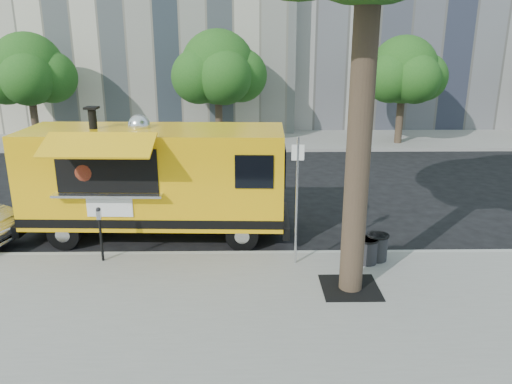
% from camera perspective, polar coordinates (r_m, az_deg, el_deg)
% --- Properties ---
extents(ground, '(120.00, 120.00, 0.00)m').
position_cam_1_polar(ground, '(13.30, -2.83, -5.85)').
color(ground, black).
rests_on(ground, ground).
extents(sidewalk, '(60.00, 6.00, 0.15)m').
position_cam_1_polar(sidewalk, '(9.71, -3.60, -14.72)').
color(sidewalk, gray).
rests_on(sidewalk, ground).
extents(curb, '(60.00, 0.14, 0.16)m').
position_cam_1_polar(curb, '(12.42, -2.97, -7.21)').
color(curb, '#999993').
rests_on(curb, ground).
extents(far_sidewalk, '(60.00, 5.00, 0.15)m').
position_cam_1_polar(far_sidewalk, '(26.25, -1.91, 5.93)').
color(far_sidewalk, gray).
rests_on(far_sidewalk, ground).
extents(tree_well, '(1.20, 1.20, 0.02)m').
position_cam_1_polar(tree_well, '(10.91, 10.69, -10.69)').
color(tree_well, black).
rests_on(tree_well, sidewalk).
extents(far_tree_a, '(3.42, 3.42, 5.36)m').
position_cam_1_polar(far_tree_a, '(26.71, -24.60, 12.64)').
color(far_tree_a, '#33261C').
rests_on(far_tree_a, far_sidewalk).
extents(far_tree_b, '(3.60, 3.60, 5.50)m').
position_cam_1_polar(far_tree_b, '(25.01, -4.39, 14.02)').
color(far_tree_b, '#33261C').
rests_on(far_tree_b, far_sidewalk).
extents(far_tree_c, '(3.24, 3.24, 5.21)m').
position_cam_1_polar(far_tree_c, '(25.81, 16.53, 13.22)').
color(far_tree_c, '#33261C').
rests_on(far_tree_c, far_sidewalk).
extents(sign_post, '(0.28, 0.06, 3.00)m').
position_cam_1_polar(sign_post, '(11.25, 4.69, -0.22)').
color(sign_post, silver).
rests_on(sign_post, sidewalk).
extents(parking_meter, '(0.11, 0.11, 1.33)m').
position_cam_1_polar(parking_meter, '(12.18, -17.40, -3.92)').
color(parking_meter, black).
rests_on(parking_meter, sidewalk).
extents(food_truck, '(7.15, 3.39, 3.50)m').
position_cam_1_polar(food_truck, '(13.52, -11.51, 1.58)').
color(food_truck, '#FFB90D').
rests_on(food_truck, ground).
extents(trash_bin_left, '(0.50, 0.50, 0.61)m').
position_cam_1_polar(trash_bin_left, '(11.99, 12.58, -6.49)').
color(trash_bin_left, black).
rests_on(trash_bin_left, sidewalk).
extents(trash_bin_right, '(0.53, 0.53, 0.64)m').
position_cam_1_polar(trash_bin_right, '(12.21, 13.66, -6.04)').
color(trash_bin_right, black).
rests_on(trash_bin_right, sidewalk).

